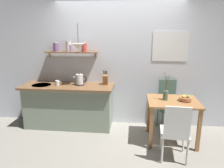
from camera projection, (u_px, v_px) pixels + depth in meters
The scene contains 13 objects.
ground_plane at pixel (116, 135), 4.01m from camera, with size 14.00×14.00×0.00m, color gray.
back_wall at pixel (129, 60), 4.28m from camera, with size 6.80×0.11×2.70m.
kitchen_counter at pixel (69, 106), 4.30m from camera, with size 1.83×0.63×0.89m.
wall_shelf at pixel (70, 49), 4.18m from camera, with size 1.06×0.20×0.34m.
dining_table at pixel (173, 108), 3.68m from camera, with size 0.87×0.73×0.77m.
dining_chair_near at pixel (175, 130), 3.13m from camera, with size 0.45×0.46×0.92m.
dining_chair_far at pixel (168, 103), 4.19m from camera, with size 0.45×0.46×1.00m.
fruit_bowl at pixel (185, 98), 3.61m from camera, with size 0.21×0.21×0.12m.
twig_vase at pixel (165, 95), 3.66m from camera, with size 0.09×0.09×0.49m.
electric_kettle at pixel (80, 80), 4.17m from camera, with size 0.26×0.17×0.24m.
knife_block at pixel (105, 79), 4.21m from camera, with size 0.10×0.16×0.29m.
coffee_mug_by_sink at pixel (58, 83), 4.17m from camera, with size 0.12×0.08×0.09m.
pendant_lamp at pixel (78, 46), 3.92m from camera, with size 0.24×0.24×0.47m.
Camera 1 is at (0.29, -3.62, 1.96)m, focal length 33.71 mm.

